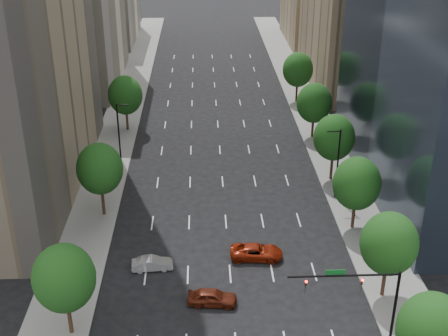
{
  "coord_description": "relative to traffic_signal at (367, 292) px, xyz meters",
  "views": [
    {
      "loc": [
        -2.54,
        -8.52,
        35.15
      ],
      "look_at": [
        -0.31,
        47.45,
        8.0
      ],
      "focal_mm": 48.06,
      "sensor_mm": 36.0,
      "label": 1
    }
  ],
  "objects": [
    {
      "name": "filler_left",
      "position": [
        -35.53,
        106.0,
        3.83
      ],
      "size": [
        14.0,
        26.0,
        18.0
      ],
      "primitive_type": "cube",
      "color": "beige",
      "rests_on": "ground"
    },
    {
      "name": "sidewalk_left",
      "position": [
        -26.03,
        30.0,
        -5.1
      ],
      "size": [
        6.0,
        200.0,
        0.15
      ],
      "primitive_type": "cube",
      "color": "slate",
      "rests_on": "ground"
    },
    {
      "name": "parking_tan_right",
      "position": [
        14.47,
        70.0,
        9.83
      ],
      "size": [
        14.0,
        30.0,
        30.0
      ],
      "primitive_type": "cube",
      "color": "#8C7759",
      "rests_on": "ground"
    },
    {
      "name": "car_silver",
      "position": [
        -18.23,
        11.09,
        -4.5
      ],
      "size": [
        4.18,
        1.77,
        1.34
      ],
      "primitive_type": "imported",
      "rotation": [
        0.0,
        0.0,
        1.66
      ],
      "color": "#AAAAAF",
      "rests_on": "ground"
    },
    {
      "name": "sidewalk_right",
      "position": [
        4.97,
        30.0,
        -5.1
      ],
      "size": [
        6.0,
        200.0,
        0.15
      ],
      "primitive_type": "cube",
      "color": "slate",
      "rests_on": "ground"
    },
    {
      "name": "car_red_far",
      "position": [
        -7.71,
        12.64,
        -4.43
      ],
      "size": [
        5.53,
        2.86,
        1.49
      ],
      "primitive_type": "imported",
      "rotation": [
        0.0,
        0.0,
        1.5
      ],
      "color": "maroon",
      "rests_on": "ground"
    },
    {
      "name": "streetlight_rn",
      "position": [
        2.91,
        25.0,
        -0.33
      ],
      "size": [
        1.7,
        0.2,
        9.0
      ],
      "color": "black",
      "rests_on": "ground"
    },
    {
      "name": "traffic_signal",
      "position": [
        0.0,
        0.0,
        0.0
      ],
      "size": [
        9.12,
        0.4,
        7.38
      ],
      "color": "black",
      "rests_on": "ground"
    },
    {
      "name": "tree_left_2",
      "position": [
        -24.53,
        48.0,
        0.5
      ],
      "size": [
        5.2,
        5.2,
        8.68
      ],
      "color": "#382316",
      "rests_on": "ground"
    },
    {
      "name": "tree_left_1",
      "position": [
        -24.53,
        22.0,
        0.79
      ],
      "size": [
        5.2,
        5.2,
        8.97
      ],
      "color": "#382316",
      "rests_on": "ground"
    },
    {
      "name": "tree_left_0",
      "position": [
        -24.53,
        2.0,
        0.58
      ],
      "size": [
        5.2,
        5.2,
        8.75
      ],
      "color": "#382316",
      "rests_on": "ground"
    },
    {
      "name": "tree_right_4",
      "position": [
        3.47,
        44.0,
        0.29
      ],
      "size": [
        5.2,
        5.2,
        8.46
      ],
      "color": "#382316",
      "rests_on": "ground"
    },
    {
      "name": "streetlight_ln",
      "position": [
        -23.96,
        35.0,
        -0.33
      ],
      "size": [
        1.7,
        0.2,
        9.0
      ],
      "color": "black",
      "rests_on": "ground"
    },
    {
      "name": "tree_right_3",
      "position": [
        3.47,
        30.0,
        0.72
      ],
      "size": [
        5.2,
        5.2,
        8.89
      ],
      "color": "#382316",
      "rests_on": "ground"
    },
    {
      "name": "tree_right_0",
      "position": [
        3.47,
        -5.0,
        0.22
      ],
      "size": [
        5.2,
        5.2,
        8.39
      ],
      "color": "#382316",
      "rests_on": "ground"
    },
    {
      "name": "tree_right_5",
      "position": [
        3.47,
        60.0,
        0.58
      ],
      "size": [
        5.2,
        5.2,
        8.75
      ],
      "color": "#382316",
      "rests_on": "ground"
    },
    {
      "name": "tree_right_2",
      "position": [
        3.47,
        18.0,
        0.43
      ],
      "size": [
        5.2,
        5.2,
        8.61
      ],
      "color": "#382316",
      "rests_on": "ground"
    },
    {
      "name": "filler_right",
      "position": [
        14.47,
        103.0,
        2.83
      ],
      "size": [
        14.0,
        26.0,
        16.0
      ],
      "primitive_type": "cube",
      "color": "#8C7759",
      "rests_on": "ground"
    },
    {
      "name": "tree_right_1",
      "position": [
        3.47,
        6.0,
        0.58
      ],
      "size": [
        5.2,
        5.2,
        8.75
      ],
      "color": "#382316",
      "rests_on": "ground"
    },
    {
      "name": "car_maroon",
      "position": [
        -12.4,
        5.42,
        -4.4
      ],
      "size": [
        4.69,
        2.27,
        1.54
      ],
      "primitive_type": "imported",
      "rotation": [
        0.0,
        0.0,
        1.47
      ],
      "color": "#511A0D",
      "rests_on": "ground"
    }
  ]
}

